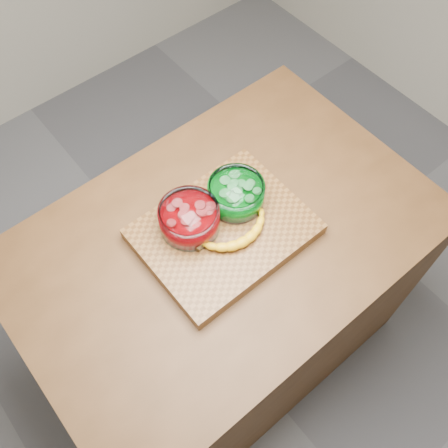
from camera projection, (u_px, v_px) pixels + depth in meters
ground at (224, 338)px, 2.16m from camera, size 3.50×3.50×0.00m
counter at (224, 298)px, 1.78m from camera, size 1.20×0.80×0.90m
cutting_board at (224, 231)px, 1.38m from camera, size 0.45×0.35×0.04m
bowl_red at (189, 219)px, 1.33m from camera, size 0.16×0.16×0.08m
bowl_green at (236, 194)px, 1.37m from camera, size 0.16×0.16×0.07m
banana at (237, 232)px, 1.33m from camera, size 0.24×0.12×0.03m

